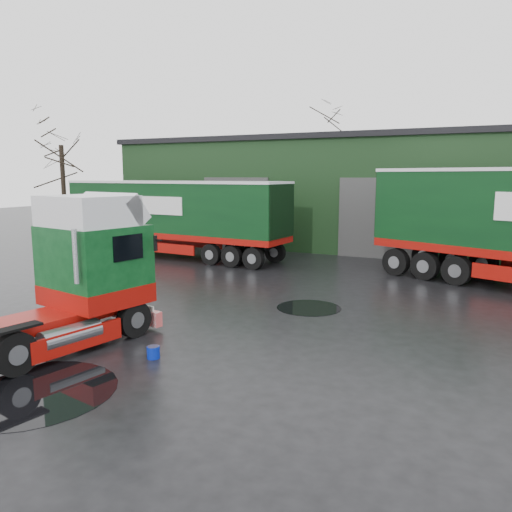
{
  "coord_description": "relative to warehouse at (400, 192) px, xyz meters",
  "views": [
    {
      "loc": [
        7.11,
        -10.99,
        4.11
      ],
      "look_at": [
        0.72,
        2.46,
        1.7
      ],
      "focal_mm": 35.0,
      "sensor_mm": 36.0,
      "label": 1
    }
  ],
  "objects": [
    {
      "name": "ground",
      "position": [
        -2.0,
        -20.0,
        -3.16
      ],
      "size": [
        100.0,
        100.0,
        0.0
      ],
      "primitive_type": "plane",
      "color": "black"
    },
    {
      "name": "warehouse",
      "position": [
        0.0,
        0.0,
        0.0
      ],
      "size": [
        32.4,
        12.4,
        6.3
      ],
      "color": "black",
      "rests_on": "ground"
    },
    {
      "name": "hero_tractor",
      "position": [
        -4.36,
        -23.0,
        -1.33
      ],
      "size": [
        3.59,
        6.26,
        3.66
      ],
      "primitive_type": null,
      "rotation": [
        0.0,
        0.0,
        -0.19
      ],
      "color": "#0D441B",
      "rests_on": "ground"
    },
    {
      "name": "trailer_left",
      "position": [
        -9.5,
        -10.0,
        -1.22
      ],
      "size": [
        12.65,
        3.52,
        3.88
      ],
      "primitive_type": null,
      "rotation": [
        0.0,
        0.0,
        1.49
      ],
      "color": "silver",
      "rests_on": "ground"
    },
    {
      "name": "wash_bucket",
      "position": [
        -1.65,
        -22.21,
        -3.02
      ],
      "size": [
        0.3,
        0.3,
        0.27
      ],
      "primitive_type": "cylinder",
      "rotation": [
        0.0,
        0.0,
        -0.02
      ],
      "color": "#071D9C",
      "rests_on": "ground"
    },
    {
      "name": "tree_left",
      "position": [
        -19.0,
        -8.0,
        1.09
      ],
      "size": [
        4.4,
        4.4,
        8.5
      ],
      "primitive_type": null,
      "color": "black",
      "rests_on": "ground"
    },
    {
      "name": "tree_back_a",
      "position": [
        -8.0,
        10.0,
        1.59
      ],
      "size": [
        4.4,
        4.4,
        9.5
      ],
      "primitive_type": null,
      "color": "black",
      "rests_on": "ground"
    },
    {
      "name": "puddle_0",
      "position": [
        -2.65,
        -24.68,
        -3.15
      ],
      "size": [
        3.19,
        3.19,
        0.01
      ],
      "primitive_type": "cylinder",
      "color": "black",
      "rests_on": "ground"
    },
    {
      "name": "puddle_1",
      "position": [
        0.09,
        -16.55,
        -3.15
      ],
      "size": [
        2.03,
        2.03,
        0.01
      ],
      "primitive_type": "cylinder",
      "color": "black",
      "rests_on": "ground"
    }
  ]
}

